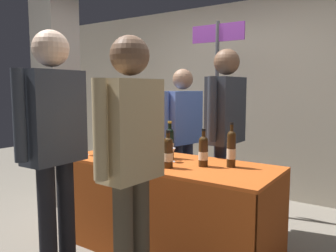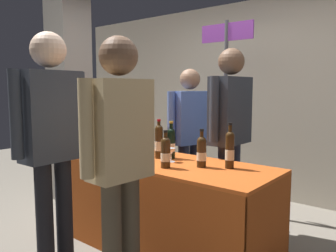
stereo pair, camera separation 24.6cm
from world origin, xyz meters
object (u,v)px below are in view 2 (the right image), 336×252
at_px(wine_glass_near_vendor, 171,152).
at_px(wine_glass_mid, 140,144).
at_px(concrete_pillar, 69,80).
at_px(flower_vase, 128,147).
at_px(tasting_table, 168,189).
at_px(vendor_presenter, 230,123).
at_px(featured_wine_bottle, 159,141).
at_px(taster_foreground_right, 52,133).
at_px(booth_signpost, 226,91).
at_px(display_bottle_0, 202,151).
at_px(wine_glass_near_taster, 89,143).

height_order(wine_glass_near_vendor, wine_glass_mid, wine_glass_mid).
xyz_separation_m(concrete_pillar, flower_vase, (1.58, -0.53, -0.59)).
relative_size(tasting_table, wine_glass_near_vendor, 15.47).
bearing_deg(vendor_presenter, wine_glass_near_vendor, -15.60).
height_order(concrete_pillar, featured_wine_bottle, concrete_pillar).
height_order(concrete_pillar, taster_foreground_right, concrete_pillar).
bearing_deg(booth_signpost, display_bottle_0, -68.31).
relative_size(concrete_pillar, wine_glass_mid, 21.56).
distance_m(concrete_pillar, wine_glass_near_taster, 1.33).
distance_m(wine_glass_mid, taster_foreground_right, 0.94).
xyz_separation_m(wine_glass_near_vendor, booth_signpost, (-0.17, 1.18, 0.50)).
relative_size(tasting_table, featured_wine_bottle, 5.26).
relative_size(flower_vase, taster_foreground_right, 0.20).
distance_m(concrete_pillar, flower_vase, 1.76).
height_order(tasting_table, flower_vase, flower_vase).
bearing_deg(vendor_presenter, wine_glass_near_taster, -49.29).
xyz_separation_m(tasting_table, booth_signpost, (-0.14, 1.19, 0.82)).
relative_size(flower_vase, vendor_presenter, 0.20).
bearing_deg(taster_foreground_right, vendor_presenter, -22.99).
bearing_deg(vendor_presenter, wine_glass_mid, -45.94).
distance_m(display_bottle_0, wine_glass_near_taster, 1.14).
xyz_separation_m(display_bottle_0, vendor_presenter, (-0.10, 0.63, 0.16)).
height_order(tasting_table, featured_wine_bottle, featured_wine_bottle).
height_order(flower_vase, vendor_presenter, vendor_presenter).
bearing_deg(wine_glass_mid, concrete_pillar, 169.43).
bearing_deg(concrete_pillar, featured_wine_bottle, -9.44).
distance_m(tasting_table, display_bottle_0, 0.49).
relative_size(concrete_pillar, vendor_presenter, 1.70).
bearing_deg(wine_glass_near_taster, taster_foreground_right, -56.74).
distance_m(wine_glass_mid, wine_glass_near_taster, 0.48).
distance_m(wine_glass_mid, booth_signpost, 1.24).
xyz_separation_m(featured_wine_bottle, flower_vase, (-0.13, -0.24, -0.03)).
distance_m(wine_glass_near_vendor, wine_glass_mid, 0.43).
relative_size(featured_wine_bottle, wine_glass_near_vendor, 2.94).
relative_size(wine_glass_near_vendor, vendor_presenter, 0.07).
bearing_deg(tasting_table, concrete_pillar, 169.54).
relative_size(concrete_pillar, wine_glass_near_taster, 21.08).
height_order(wine_glass_mid, flower_vase, flower_vase).
height_order(taster_foreground_right, booth_signpost, booth_signpost).
xyz_separation_m(tasting_table, wine_glass_near_taster, (-0.80, -0.19, 0.34)).
bearing_deg(display_bottle_0, featured_wine_bottle, 174.24).
height_order(wine_glass_near_vendor, taster_foreground_right, taster_foreground_right).
height_order(featured_wine_bottle, wine_glass_mid, featured_wine_bottle).
relative_size(wine_glass_mid, flower_vase, 0.40).
relative_size(wine_glass_near_vendor, wine_glass_near_taster, 0.83).
xyz_separation_m(concrete_pillar, taster_foreground_right, (1.49, -1.19, -0.41)).
height_order(wine_glass_near_vendor, wine_glass_near_taster, wine_glass_near_taster).
xyz_separation_m(tasting_table, wine_glass_mid, (-0.40, 0.07, 0.34)).
xyz_separation_m(taster_foreground_right, booth_signpost, (0.22, 2.04, 0.29)).
height_order(concrete_pillar, wine_glass_mid, concrete_pillar).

